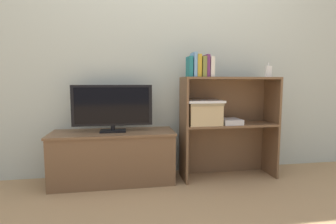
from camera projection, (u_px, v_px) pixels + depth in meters
The scene contains 16 objects.
ground_plane at pixel (171, 186), 2.23m from camera, with size 16.00×16.00×0.00m, color #A37F56.
wall_back at pixel (163, 49), 2.50m from camera, with size 10.00×0.05×2.40m.
tv_stand at pixel (114, 157), 2.31m from camera, with size 1.06×0.40×0.45m.
tv at pixel (112, 107), 2.26m from camera, with size 0.68×0.14×0.41m.
bookshelf_lower_tier at pixel (226, 142), 2.49m from camera, with size 0.87×0.29×0.51m.
bookshelf_upper_tier at pixel (227, 94), 2.44m from camera, with size 0.87×0.29×0.42m.
book_teal at pixel (189, 67), 2.25m from camera, with size 0.03×0.14×0.17m.
book_skyblue at pixel (194, 65), 2.25m from camera, with size 0.03×0.15×0.21m.
book_mustard at pixel (198, 66), 2.26m from camera, with size 0.04×0.13×0.19m.
book_olive at pixel (202, 67), 2.27m from camera, with size 0.03×0.16×0.17m.
book_plum at pixel (206, 66), 2.27m from camera, with size 0.03×0.13×0.19m.
book_ivory at pixel (210, 67), 2.28m from camera, with size 0.03×0.14×0.17m.
baby_monitor at pixel (268, 72), 2.42m from camera, with size 0.05×0.04×0.13m.
storage_basket_left at pixel (203, 112), 2.34m from camera, with size 0.30×0.26×0.20m.
laptop at pixel (203, 101), 2.33m from camera, with size 0.34×0.24×0.02m.
magazine_stack at pixel (230, 121), 2.38m from camera, with size 0.17×0.20×0.05m.
Camera 1 is at (-0.38, -2.11, 0.88)m, focal length 28.00 mm.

